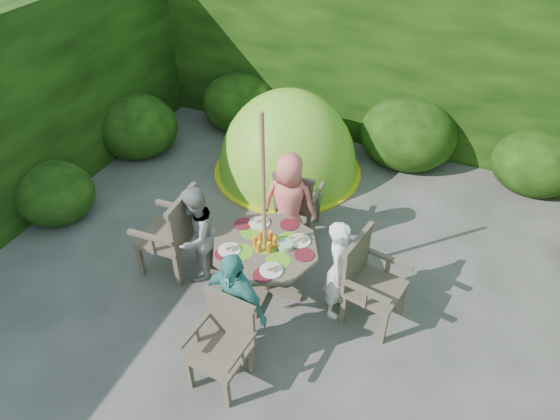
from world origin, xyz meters
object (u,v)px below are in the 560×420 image
at_px(garden_chair_front, 224,341).
at_px(child_right, 340,269).
at_px(garden_chair_back, 297,200).
at_px(patio_table, 265,253).
at_px(garden_chair_left, 173,232).
at_px(dome_tent, 287,171).
at_px(parasol_pole, 264,213).
at_px(garden_chair_right, 369,280).
at_px(child_front, 235,305).
at_px(child_left, 196,235).
at_px(child_back, 289,203).

distance_m(garden_chair_front, child_right, 1.36).
bearing_deg(garden_chair_back, patio_table, 91.36).
height_order(garden_chair_left, dome_tent, dome_tent).
bearing_deg(garden_chair_back, garden_chair_front, 91.46).
xyz_separation_m(parasol_pole, garden_chair_left, (-1.09, -0.08, -0.55)).
xyz_separation_m(garden_chair_right, child_front, (-1.04, -0.89, 0.11)).
bearing_deg(patio_table, garden_chair_left, -175.96).
bearing_deg(garden_chair_front, garden_chair_back, 100.17).
relative_size(garden_chair_back, child_left, 0.75).
bearing_deg(parasol_pole, garden_chair_right, 5.04).
relative_size(garden_chair_left, child_back, 0.80).
relative_size(parasol_pole, child_right, 1.87).
xyz_separation_m(garden_chair_left, garden_chair_front, (1.17, -1.02, -0.08)).
xyz_separation_m(patio_table, child_left, (-0.80, -0.06, 0.03)).
relative_size(parasol_pole, garden_chair_front, 2.51).
bearing_deg(garden_chair_front, child_front, 102.28).
distance_m(garden_chair_left, child_front, 1.35).
xyz_separation_m(garden_chair_right, child_left, (-1.89, -0.15, 0.07)).
relative_size(patio_table, child_right, 1.04).
xyz_separation_m(patio_table, child_front, (0.05, -0.80, 0.06)).
bearing_deg(garden_chair_left, patio_table, 91.35).
bearing_deg(child_back, garden_chair_back, -92.70).
bearing_deg(patio_table, child_back, 94.17).
height_order(child_left, dome_tent, dome_tent).
distance_m(parasol_pole, garden_chair_front, 1.27).
bearing_deg(parasol_pole, garden_chair_back, 93.97).
relative_size(garden_chair_front, child_back, 0.68).
height_order(patio_table, child_right, child_right).
height_order(parasol_pole, garden_chair_left, parasol_pole).
bearing_deg(child_right, child_front, 137.29).
xyz_separation_m(child_right, child_left, (-1.60, -0.11, 0.00)).
bearing_deg(patio_table, child_left, -176.05).
xyz_separation_m(parasol_pole, child_right, (0.80, 0.05, -0.51)).
bearing_deg(dome_tent, child_back, -49.58).
distance_m(parasol_pole, child_back, 0.92).
bearing_deg(dome_tent, garden_chair_right, -33.58).
relative_size(garden_chair_right, child_right, 0.82).
bearing_deg(patio_table, dome_tent, 106.87).
distance_m(garden_chair_front, child_left, 1.38).
bearing_deg(garden_chair_back, dome_tent, -65.55).
bearing_deg(garden_chair_right, garden_chair_back, 60.29).
bearing_deg(garden_chair_right, child_right, 109.04).
distance_m(garden_chair_front, child_front, 0.34).
height_order(child_left, child_back, child_back).
distance_m(garden_chair_left, child_back, 1.36).
relative_size(garden_chair_right, garden_chair_left, 0.94).
height_order(garden_chair_left, child_back, child_back).
bearing_deg(garden_chair_right, parasol_pole, 105.96).
height_order(garden_chair_front, child_back, child_back).
bearing_deg(garden_chair_back, parasol_pole, 91.16).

